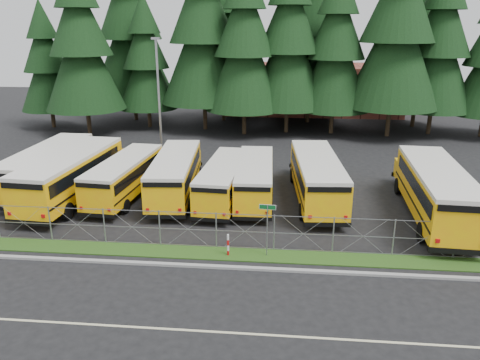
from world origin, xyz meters
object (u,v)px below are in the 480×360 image
at_px(bus_2, 127,177).
at_px(bus_5, 255,180).
at_px(bus_east, 434,192).
at_px(striped_bollard, 228,245).
at_px(bus_6, 316,179).
at_px(bus_4, 225,181).
at_px(light_standard, 159,96).
at_px(bus_3, 176,175).
at_px(bus_1, 75,176).
at_px(bus_0, 51,168).
at_px(street_sign, 267,219).

distance_m(bus_2, bus_5, 8.64).
relative_size(bus_east, striped_bollard, 10.34).
xyz_separation_m(bus_5, bus_east, (10.85, -2.25, 0.31)).
xyz_separation_m(bus_2, bus_6, (12.65, 0.39, 0.17)).
xyz_separation_m(bus_4, light_standard, (-6.60, 9.08, 4.20)).
xyz_separation_m(bus_east, light_standard, (-19.43, 10.91, 3.87)).
bearing_deg(bus_5, bus_3, 177.29).
distance_m(bus_1, light_standard, 11.02).
height_order(bus_1, bus_6, bus_1).
bearing_deg(bus_1, bus_5, 9.45).
bearing_deg(bus_east, bus_0, 176.77).
bearing_deg(bus_0, bus_3, -2.28).
height_order(bus_3, street_sign, bus_3).
bearing_deg(bus_2, street_sign, -33.83).
bearing_deg(bus_east, bus_1, -179.67).
bearing_deg(bus_2, bus_1, -162.21).
distance_m(bus_east, striped_bollard, 13.19).
bearing_deg(bus_3, street_sign, -56.27).
bearing_deg(bus_5, striped_bollard, -97.29).
height_order(bus_east, striped_bollard, bus_east).
relative_size(bus_0, striped_bollard, 9.58).
distance_m(bus_6, bus_east, 7.22).
height_order(bus_2, striped_bollard, bus_2).
xyz_separation_m(bus_0, bus_4, (12.51, -1.06, -0.20)).
xyz_separation_m(bus_2, bus_3, (3.27, 0.42, 0.09)).
bearing_deg(bus_1, bus_0, 150.34).
height_order(bus_5, bus_6, bus_6).
height_order(bus_1, bus_3, bus_1).
height_order(bus_4, bus_6, bus_6).
xyz_separation_m(bus_1, light_standard, (3.36, 9.74, 3.92)).
distance_m(bus_2, striped_bollard, 11.20).
distance_m(bus_2, street_sign, 12.53).
bearing_deg(striped_bollard, bus_4, 98.33).
bearing_deg(bus_5, street_sign, -83.78).
height_order(bus_0, bus_6, bus_0).
distance_m(bus_0, bus_4, 12.55).
xyz_separation_m(bus_3, striped_bollard, (4.54, -8.40, -0.83)).
distance_m(bus_3, bus_6, 9.38).
relative_size(bus_2, bus_4, 1.03).
xyz_separation_m(bus_3, bus_east, (16.21, -2.35, 0.20)).
height_order(street_sign, striped_bollard, street_sign).
xyz_separation_m(bus_2, light_standard, (0.05, 8.98, 4.16)).
height_order(bus_1, street_sign, bus_1).
xyz_separation_m(bus_0, bus_1, (2.55, -1.72, 0.07)).
bearing_deg(striped_bollard, bus_6, 60.00).
bearing_deg(bus_1, street_sign, -24.12).
distance_m(bus_2, bus_4, 6.66).
xyz_separation_m(bus_1, bus_east, (22.78, -1.17, 0.05)).
relative_size(bus_0, bus_1, 0.96).
bearing_deg(bus_6, bus_1, -179.83).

